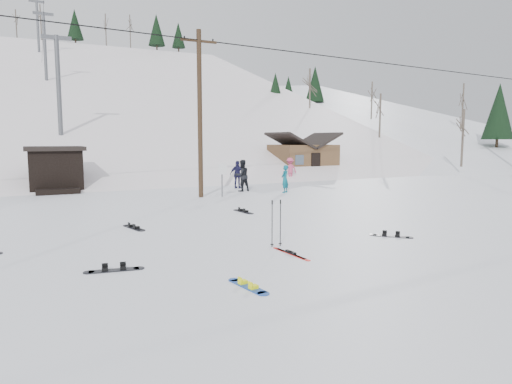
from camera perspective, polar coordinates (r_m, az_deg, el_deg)
name	(u,v)px	position (r m, az deg, el deg)	size (l,w,h in m)	color
ground	(311,262)	(12.18, 6.88, -8.69)	(200.00, 200.00, 0.00)	white
ski_slope	(86,251)	(66.85, -20.49, -6.91)	(60.00, 75.00, 45.00)	white
ridge_right	(335,226)	(75.87, 9.87, -4.22)	(34.00, 85.00, 36.00)	white
treeline_right	(359,161)	(67.07, 12.76, 3.76)	(20.00, 60.00, 10.00)	black
treeline_crest	(65,155)	(96.05, -22.81, 4.24)	(50.00, 6.00, 10.00)	black
utility_pole	(200,112)	(25.29, -7.03, 9.95)	(2.00, 0.26, 9.00)	#3A2819
trail_sign	(222,174)	(25.33, -4.26, 2.26)	(0.50, 0.09, 1.85)	#595B60
lift_hut	(55,169)	(30.81, -23.81, 2.66)	(3.40, 4.10, 2.75)	black
lift_tower_near	(58,79)	(40.12, -23.48, 12.78)	(2.20, 0.36, 8.00)	#595B60
lift_tower_mid	(45,42)	(60.85, -24.91, 16.62)	(2.20, 0.36, 8.00)	#595B60
lift_tower_far	(38,23)	(81.74, -25.63, 18.50)	(2.20, 0.36, 8.00)	#595B60
cabin	(303,159)	(40.08, 5.86, 4.16)	(5.39, 4.40, 3.77)	brown
hero_snowboard	(248,286)	(10.15, -1.00, -11.66)	(0.43, 1.38, 0.10)	#1A48AC
hero_skis	(291,253)	(12.91, 4.38, -7.65)	(0.21, 1.71, 0.09)	red
ski_poles	(276,223)	(13.69, 2.55, -3.84)	(0.39, 0.10, 1.41)	black
board_scatter_a	(114,270)	(11.85, -17.31, -9.26)	(1.43, 0.46, 0.10)	black
board_scatter_b	(134,228)	(17.09, -15.03, -4.31)	(0.56, 1.45, 0.10)	black
board_scatter_d	(391,236)	(15.78, 16.51, -5.27)	(1.04, 1.13, 0.10)	black
board_scatter_f	(243,211)	(20.14, -1.61, -2.44)	(0.41, 1.47, 0.10)	black
skier_teal	(285,179)	(27.31, 3.63, 1.64)	(0.60, 0.40, 1.65)	#0B5F70
skier_dark	(242,176)	(27.95, -1.76, 2.06)	(0.94, 0.73, 1.94)	black
skier_pink	(290,169)	(35.08, 4.28, 2.85)	(1.15, 0.66, 1.77)	#C5456C
skier_navy	(238,175)	(29.66, -2.30, 2.19)	(1.06, 0.44, 1.80)	#1A193E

